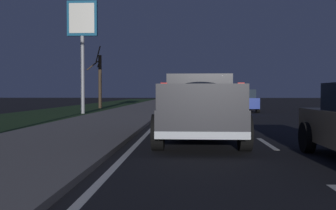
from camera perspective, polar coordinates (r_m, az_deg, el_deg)
The scene contains 9 objects.
ground at distance 27.24m, azimuth 7.15°, elevation -1.03°, with size 144.00×144.00×0.00m, color black.
sidewalk_shoulder at distance 27.40m, azimuth -4.83°, elevation -0.88°, with size 108.00×4.00×0.12m, color slate.
grass_verge at distance 28.49m, azimuth -14.85°, elevation -0.95°, with size 108.00×6.00×0.01m, color #1E3819.
lane_markings at distance 29.58m, azimuth 1.94°, elevation -0.78°, with size 108.00×3.54×0.01m.
pickup_truck at distance 11.04m, azimuth 4.53°, elevation -0.09°, with size 5.44×2.32×1.87m.
sedan_red at distance 37.13m, azimuth 8.81°, elevation 0.93°, with size 4.43×2.07×1.54m.
sedan_blue at distance 28.06m, azimuth 10.36°, elevation 0.64°, with size 4.44×2.09×1.54m.
gas_price_sign at distance 26.10m, azimuth -12.18°, elevation 10.61°, with size 0.27×1.90×7.11m.
bare_tree_far at distance 34.47m, azimuth -9.76°, elevation 3.64°, with size 1.65×1.16×5.32m.
Camera 1 is at (-0.13, 2.10, 1.35)m, focal length 42.58 mm.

